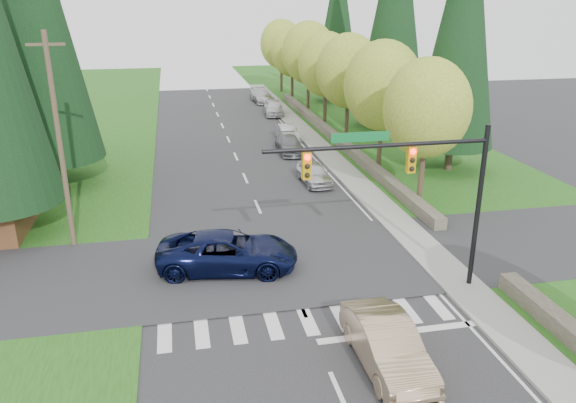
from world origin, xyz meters
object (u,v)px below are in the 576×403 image
object	(u,v)px
parked_car_a	(314,173)
parked_car_b	(290,145)
suv_navy	(228,252)
parked_car_c	(288,133)
sedan_champagne	(387,345)
parked_car_d	(274,108)
parked_car_e	(262,96)

from	to	relation	value
parked_car_a	parked_car_b	world-z (taller)	parked_car_a
suv_navy	parked_car_c	distance (m)	23.73
sedan_champagne	parked_car_d	bearing A→B (deg)	83.72
parked_car_a	suv_navy	bearing A→B (deg)	-123.70
parked_car_e	parked_car_c	bearing A→B (deg)	-96.60
suv_navy	parked_car_e	distance (m)	41.79
parked_car_a	parked_car_d	xyz separation A→B (m)	(1.40, 22.37, 0.09)
parked_car_c	parked_car_e	world-z (taller)	parked_car_e
sedan_champagne	parked_car_b	size ratio (longest dim) A/B	1.11
suv_navy	parked_car_e	world-z (taller)	suv_navy
parked_car_b	parked_car_e	distance (m)	22.33
sedan_champagne	suv_navy	size ratio (longest dim) A/B	0.80
suv_navy	parked_car_b	world-z (taller)	suv_navy
parked_car_b	parked_car_d	size ratio (longest dim) A/B	0.98
sedan_champagne	suv_navy	xyz separation A→B (m)	(-4.31, 7.93, 0.04)
sedan_champagne	parked_car_b	bearing A→B (deg)	83.87
sedan_champagne	parked_car_c	world-z (taller)	sedan_champagne
sedan_champagne	parked_car_e	distance (m)	49.08
parked_car_e	parked_car_d	bearing A→B (deg)	-94.18
parked_car_d	parked_car_b	bearing A→B (deg)	-89.71
suv_navy	parked_car_a	distance (m)	12.89
parked_car_e	parked_car_b	bearing A→B (deg)	-97.78
sedan_champagne	parked_car_d	xyz separation A→B (m)	(3.74, 41.35, -0.04)
parked_car_c	parked_car_d	distance (m)	10.86
parked_car_d	parked_car_a	bearing A→B (deg)	-87.85
sedan_champagne	parked_car_e	world-z (taller)	sedan_champagne
sedan_champagne	parked_car_e	size ratio (longest dim) A/B	0.98
suv_navy	parked_car_e	bearing A→B (deg)	-1.76
parked_car_e	parked_car_a	bearing A→B (deg)	-96.86
parked_car_d	parked_car_e	world-z (taller)	parked_car_d
parked_car_b	suv_navy	bearing A→B (deg)	-108.24
suv_navy	parked_car_d	size ratio (longest dim) A/B	1.36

